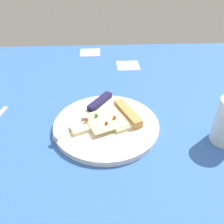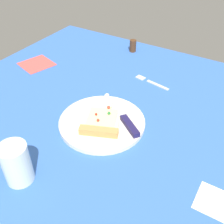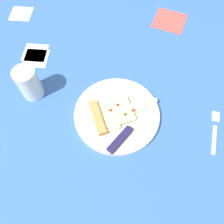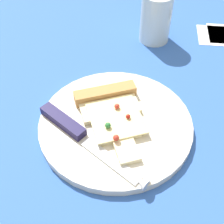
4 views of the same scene
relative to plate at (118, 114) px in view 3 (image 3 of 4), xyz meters
The scene contains 7 objects.
ground_plane 2.33cm from the plate, 91.63° to the right, with size 128.06×128.06×3.00cm.
plate is the anchor object (origin of this frame).
pizza_slice 3.03cm from the plate, 67.44° to the right, with size 14.49×19.06×2.37cm.
knife 6.91cm from the plate, 33.53° to the left, with size 20.77×15.63×2.45cm.
drinking_glass 31.20cm from the plate, 102.10° to the right, with size 7.29×7.29×11.67cm, color silver.
fork 31.38cm from the plate, 85.22° to the left, with size 15.37×4.62×0.80cm.
napkin 50.82cm from the plate, 158.55° to the left, with size 13.00×13.00×0.40cm, color #E54C47.
Camera 3 is at (34.59, 1.32, 67.00)cm, focal length 36.36 mm.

